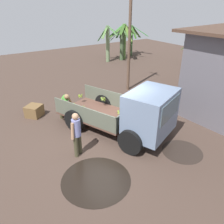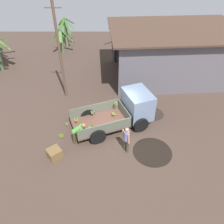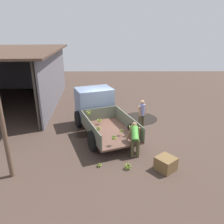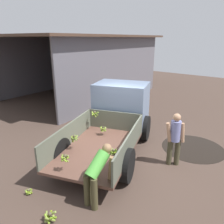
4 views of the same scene
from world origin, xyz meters
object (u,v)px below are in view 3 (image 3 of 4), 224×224
(person_foreground_visitor, at_px, (142,113))
(wooden_crate_0, at_px, (166,164))
(person_worker_loading, at_px, (135,138))
(cargo_truck, at_px, (97,108))
(banana_bunch_on_ground_1, at_px, (99,165))
(banana_bunch_on_ground_0, at_px, (128,166))

(person_foreground_visitor, distance_m, wooden_crate_0, 3.83)
(person_worker_loading, height_order, wooden_crate_0, person_worker_loading)
(person_worker_loading, distance_m, wooden_crate_0, 1.65)
(cargo_truck, relative_size, wooden_crate_0, 7.66)
(person_worker_loading, relative_size, wooden_crate_0, 2.05)
(cargo_truck, xyz_separation_m, person_foreground_visitor, (-0.31, -2.40, -0.17))
(banana_bunch_on_ground_1, relative_size, wooden_crate_0, 0.29)
(person_foreground_visitor, distance_m, banana_bunch_on_ground_0, 3.90)
(cargo_truck, bearing_deg, person_foreground_visitor, -118.76)
(person_worker_loading, distance_m, banana_bunch_on_ground_1, 1.87)
(cargo_truck, distance_m, banana_bunch_on_ground_1, 3.98)
(person_worker_loading, height_order, banana_bunch_on_ground_1, person_worker_loading)
(cargo_truck, bearing_deg, banana_bunch_on_ground_0, 177.93)
(banana_bunch_on_ground_0, xyz_separation_m, wooden_crate_0, (-0.06, -1.44, 0.15))
(banana_bunch_on_ground_0, height_order, wooden_crate_0, wooden_crate_0)
(person_foreground_visitor, height_order, person_worker_loading, person_foreground_visitor)
(person_worker_loading, bearing_deg, cargo_truck, 30.32)
(cargo_truck, height_order, banana_bunch_on_ground_1, cargo_truck)
(person_foreground_visitor, bearing_deg, cargo_truck, -131.61)
(cargo_truck, bearing_deg, person_worker_loading, -170.48)
(cargo_truck, relative_size, banana_bunch_on_ground_0, 17.01)
(wooden_crate_0, bearing_deg, person_worker_loading, 43.98)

